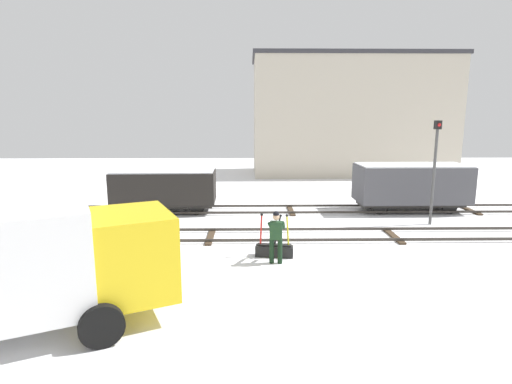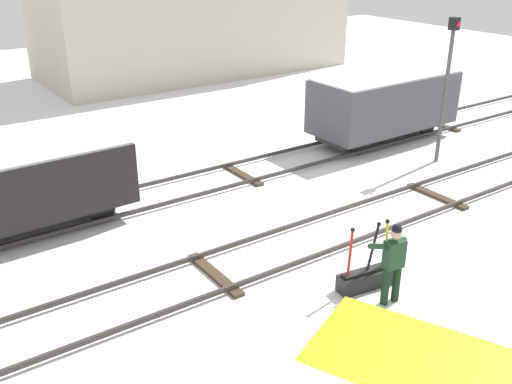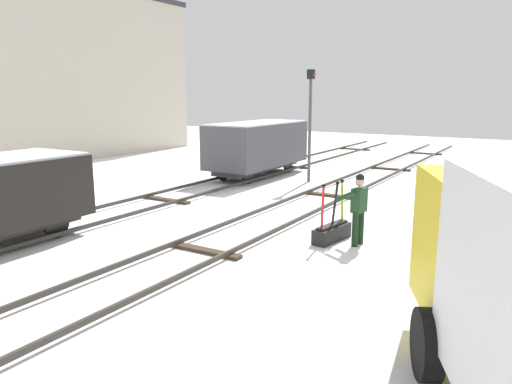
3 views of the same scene
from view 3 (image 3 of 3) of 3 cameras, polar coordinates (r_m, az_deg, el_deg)
name	(u,v)px [view 3 (image 3 of 3)]	position (r m, az deg, el deg)	size (l,w,h in m)	color
ground_plane	(280,218)	(13.74, 2.85, -3.12)	(60.00, 60.00, 0.00)	white
track_main_line	(280,215)	(13.71, 2.85, -2.70)	(44.00, 1.94, 0.18)	#38332D
track_siding_near	(166,198)	(16.19, -10.64, -0.66)	(44.00, 1.94, 0.18)	#38332D
switch_lever_frame	(332,231)	(11.75, 8.98, -4.55)	(1.28, 0.54, 1.45)	black
rail_worker	(358,205)	(11.36, 11.97, -1.55)	(0.60, 0.68, 1.69)	black
signal_post	(310,115)	(19.26, 6.44, 9.02)	(0.24, 0.32, 4.40)	#4C4C4C
apartment_building	(54,73)	(30.10, -22.82, 12.83)	(15.56, 6.54, 9.23)	beige
freight_car_back_track	(258,145)	(20.60, 0.19, 5.56)	(5.23, 2.22, 2.30)	#2D2B28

